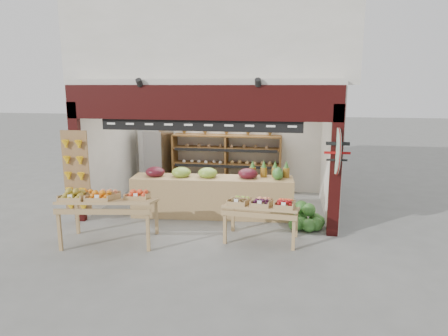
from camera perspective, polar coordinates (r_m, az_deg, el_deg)
ground at (r=9.65m, az=-2.04°, el=-6.32°), size 60.00×60.00×0.00m
shop_structure at (r=10.80m, az=-0.43°, el=16.70°), size 6.36×5.12×5.40m
banana_board at (r=9.25m, az=-20.43°, el=-0.72°), size 0.60×0.15×1.80m
gift_sign at (r=7.99m, az=15.87°, el=2.33°), size 0.04×0.93×0.92m
back_shelving at (r=11.22m, az=0.34°, el=2.41°), size 3.07×0.50×1.89m
refrigerator at (r=11.65m, az=-9.58°, el=1.38°), size 0.89×0.89×1.85m
cardboard_stack at (r=10.16m, az=-8.06°, el=-4.02°), size 1.05×0.76×0.68m
mid_counter at (r=9.26m, az=-1.77°, el=-3.85°), size 3.73×1.00×1.14m
display_table_left at (r=8.01m, az=-16.85°, el=-4.26°), size 1.87×1.22×1.10m
display_table_right at (r=7.80m, az=5.42°, el=-5.28°), size 1.49×0.91×0.93m
watermelon_pile at (r=8.73m, az=11.67°, el=-7.20°), size 0.77×0.72×0.55m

